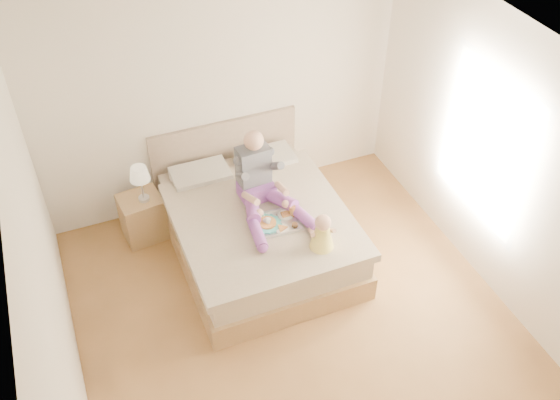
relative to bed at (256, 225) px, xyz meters
name	(u,v)px	position (x,y,z in m)	size (l,w,h in m)	color
room	(308,200)	(0.08, -1.08, 1.19)	(4.02, 4.22, 2.71)	brown
bed	(256,225)	(0.00, 0.00, 0.00)	(1.70, 2.18, 1.00)	olive
nightstand	(143,217)	(-1.07, 0.63, -0.05)	(0.47, 0.43, 0.53)	olive
lamp	(140,176)	(-1.03, 0.59, 0.54)	(0.21, 0.21, 0.43)	silver
adult	(261,185)	(0.07, 0.00, 0.53)	(0.69, 0.99, 0.81)	#7B3B94
tray	(276,221)	(0.09, -0.35, 0.32)	(0.48, 0.38, 0.13)	silver
baby	(322,234)	(0.38, -0.79, 0.45)	(0.25, 0.34, 0.38)	#FBE54F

